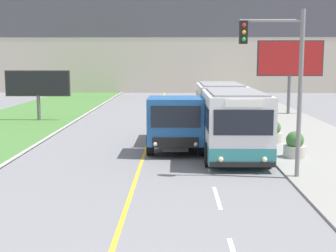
% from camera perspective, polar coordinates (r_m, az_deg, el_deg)
% --- Properties ---
extents(apartment_block_background, '(80.00, 8.04, 20.09)m').
position_cam_1_polar(apartment_block_background, '(64.19, -0.31, 13.30)').
color(apartment_block_background, beige).
rests_on(apartment_block_background, ground_plane).
extents(city_bus, '(2.68, 11.94, 2.96)m').
position_cam_1_polar(city_bus, '(23.45, 7.13, 1.23)').
color(city_bus, silver).
rests_on(city_bus, ground_plane).
extents(dump_truck, '(2.58, 6.72, 2.60)m').
position_cam_1_polar(dump_truck, '(21.99, 0.93, 0.32)').
color(dump_truck, black).
rests_on(dump_truck, ground_plane).
extents(traffic_light_mast, '(2.28, 0.32, 6.03)m').
position_cam_1_polar(traffic_light_mast, '(17.09, 13.82, 6.34)').
color(traffic_light_mast, slate).
rests_on(traffic_light_mast, ground_plane).
extents(billboard_large, '(5.05, 0.24, 5.72)m').
position_cam_1_polar(billboard_large, '(37.43, 14.66, 7.75)').
color(billboard_large, '#59595B').
rests_on(billboard_large, ground_plane).
extents(billboard_small, '(4.53, 0.24, 3.52)m').
position_cam_1_polar(billboard_small, '(34.01, -15.59, 4.87)').
color(billboard_small, '#59595B').
rests_on(billboard_small, ground_plane).
extents(planter_round_near, '(0.95, 0.95, 1.14)m').
position_cam_1_polar(planter_round_near, '(20.99, 15.19, -2.35)').
color(planter_round_near, '#B7B2A8').
rests_on(planter_round_near, sidewalk_right).
extents(planter_round_second, '(0.94, 0.94, 1.14)m').
position_cam_1_polar(planter_round_second, '(24.44, 12.70, -0.81)').
color(planter_round_second, '#B7B2A8').
rests_on(planter_round_second, sidewalk_right).
extents(planter_round_third, '(1.06, 1.06, 1.26)m').
position_cam_1_polar(planter_round_third, '(27.98, 11.34, 0.47)').
color(planter_round_third, '#B7B2A8').
rests_on(planter_round_third, sidewalk_right).
extents(planter_round_far, '(0.99, 0.99, 1.16)m').
position_cam_1_polar(planter_round_far, '(31.56, 10.33, 1.27)').
color(planter_round_far, '#B7B2A8').
rests_on(planter_round_far, sidewalk_right).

